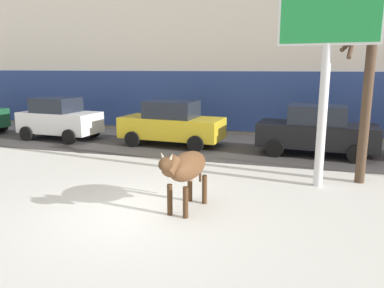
{
  "coord_description": "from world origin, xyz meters",
  "views": [
    {
      "loc": [
        3.35,
        -7.26,
        3.22
      ],
      "look_at": [
        0.49,
        2.54,
        1.1
      ],
      "focal_mm": 35.06,
      "sensor_mm": 36.0,
      "label": 1
    }
  ],
  "objects_px": {
    "pedestrian_by_cars": "(245,116)",
    "pedestrian_near_billboard": "(242,116)",
    "bare_tree_left_lot": "(365,98)",
    "car_black_sedan": "(316,131)",
    "cow_brown": "(186,168)",
    "car_white_hatchback": "(59,119)",
    "car_yellow_sedan": "(172,124)",
    "pedestrian_far_left": "(144,113)",
    "billboard": "(329,22)"
  },
  "relations": [
    {
      "from": "cow_brown",
      "to": "pedestrian_far_left",
      "type": "xyz_separation_m",
      "value": [
        -5.39,
        10.02,
        -0.11
      ]
    },
    {
      "from": "car_yellow_sedan",
      "to": "bare_tree_left_lot",
      "type": "relative_size",
      "value": 0.97
    },
    {
      "from": "billboard",
      "to": "pedestrian_by_cars",
      "type": "xyz_separation_m",
      "value": [
        -3.13,
        7.32,
        -3.43
      ]
    },
    {
      "from": "cow_brown",
      "to": "car_black_sedan",
      "type": "relative_size",
      "value": 0.45
    },
    {
      "from": "cow_brown",
      "to": "car_white_hatchback",
      "type": "distance_m",
      "value": 10.38
    },
    {
      "from": "car_black_sedan",
      "to": "pedestrian_near_billboard",
      "type": "relative_size",
      "value": 2.49
    },
    {
      "from": "pedestrian_near_billboard",
      "to": "billboard",
      "type": "bearing_deg",
      "value": -66.17
    },
    {
      "from": "car_yellow_sedan",
      "to": "pedestrian_by_cars",
      "type": "relative_size",
      "value": 2.49
    },
    {
      "from": "billboard",
      "to": "pedestrian_by_cars",
      "type": "relative_size",
      "value": 3.21
    },
    {
      "from": "car_white_hatchback",
      "to": "pedestrian_by_cars",
      "type": "xyz_separation_m",
      "value": [
        7.82,
        3.42,
        -0.05
      ]
    },
    {
      "from": "billboard",
      "to": "pedestrian_far_left",
      "type": "height_order",
      "value": "billboard"
    },
    {
      "from": "pedestrian_far_left",
      "to": "cow_brown",
      "type": "bearing_deg",
      "value": -61.74
    },
    {
      "from": "pedestrian_by_cars",
      "to": "car_white_hatchback",
      "type": "bearing_deg",
      "value": -156.4
    },
    {
      "from": "billboard",
      "to": "bare_tree_left_lot",
      "type": "bearing_deg",
      "value": 32.33
    },
    {
      "from": "car_black_sedan",
      "to": "car_white_hatchback",
      "type": "bearing_deg",
      "value": 179.93
    },
    {
      "from": "bare_tree_left_lot",
      "to": "car_black_sedan",
      "type": "bearing_deg",
      "value": 108.43
    },
    {
      "from": "car_white_hatchback",
      "to": "pedestrian_near_billboard",
      "type": "height_order",
      "value": "car_white_hatchback"
    },
    {
      "from": "bare_tree_left_lot",
      "to": "cow_brown",
      "type": "bearing_deg",
      "value": -139.95
    },
    {
      "from": "car_yellow_sedan",
      "to": "car_black_sedan",
      "type": "relative_size",
      "value": 1.0
    },
    {
      "from": "car_black_sedan",
      "to": "pedestrian_by_cars",
      "type": "distance_m",
      "value": 4.67
    },
    {
      "from": "cow_brown",
      "to": "car_yellow_sedan",
      "type": "relative_size",
      "value": 0.45
    },
    {
      "from": "billboard",
      "to": "car_yellow_sedan",
      "type": "height_order",
      "value": "billboard"
    },
    {
      "from": "car_black_sedan",
      "to": "bare_tree_left_lot",
      "type": "distance_m",
      "value": 3.67
    },
    {
      "from": "pedestrian_by_cars",
      "to": "pedestrian_far_left",
      "type": "height_order",
      "value": "same"
    },
    {
      "from": "pedestrian_far_left",
      "to": "bare_tree_left_lot",
      "type": "relative_size",
      "value": 0.39
    },
    {
      "from": "cow_brown",
      "to": "pedestrian_near_billboard",
      "type": "relative_size",
      "value": 1.12
    },
    {
      "from": "car_white_hatchback",
      "to": "car_yellow_sedan",
      "type": "relative_size",
      "value": 0.84
    },
    {
      "from": "car_white_hatchback",
      "to": "car_black_sedan",
      "type": "xyz_separation_m",
      "value": [
        10.99,
        -0.01,
        -0.02
      ]
    },
    {
      "from": "cow_brown",
      "to": "billboard",
      "type": "relative_size",
      "value": 0.35
    },
    {
      "from": "cow_brown",
      "to": "car_black_sedan",
      "type": "bearing_deg",
      "value": 65.67
    },
    {
      "from": "pedestrian_near_billboard",
      "to": "pedestrian_by_cars",
      "type": "height_order",
      "value": "same"
    },
    {
      "from": "billboard",
      "to": "car_black_sedan",
      "type": "height_order",
      "value": "billboard"
    },
    {
      "from": "car_yellow_sedan",
      "to": "pedestrian_by_cars",
      "type": "distance_m",
      "value": 4.14
    },
    {
      "from": "car_yellow_sedan",
      "to": "pedestrian_near_billboard",
      "type": "height_order",
      "value": "car_yellow_sedan"
    },
    {
      "from": "billboard",
      "to": "pedestrian_by_cars",
      "type": "distance_m",
      "value": 8.67
    },
    {
      "from": "pedestrian_near_billboard",
      "to": "pedestrian_far_left",
      "type": "xyz_separation_m",
      "value": [
        -5.1,
        0.0,
        0.0
      ]
    },
    {
      "from": "billboard",
      "to": "car_white_hatchback",
      "type": "relative_size",
      "value": 1.54
    },
    {
      "from": "car_black_sedan",
      "to": "bare_tree_left_lot",
      "type": "xyz_separation_m",
      "value": [
        1.06,
        -3.19,
        1.48
      ]
    },
    {
      "from": "cow_brown",
      "to": "car_white_hatchback",
      "type": "relative_size",
      "value": 0.54
    },
    {
      "from": "pedestrian_near_billboard",
      "to": "car_white_hatchback",
      "type": "bearing_deg",
      "value": -156.11
    },
    {
      "from": "car_white_hatchback",
      "to": "pedestrian_by_cars",
      "type": "bearing_deg",
      "value": 23.6
    },
    {
      "from": "pedestrian_by_cars",
      "to": "pedestrian_near_billboard",
      "type": "bearing_deg",
      "value": 180.0
    },
    {
      "from": "car_yellow_sedan",
      "to": "bare_tree_left_lot",
      "type": "distance_m",
      "value": 7.68
    },
    {
      "from": "cow_brown",
      "to": "bare_tree_left_lot",
      "type": "xyz_separation_m",
      "value": [
        4.04,
        3.4,
        1.39
      ]
    },
    {
      "from": "car_yellow_sedan",
      "to": "pedestrian_far_left",
      "type": "distance_m",
      "value": 4.24
    },
    {
      "from": "car_black_sedan",
      "to": "pedestrian_far_left",
      "type": "relative_size",
      "value": 2.49
    },
    {
      "from": "car_yellow_sedan",
      "to": "pedestrian_near_billboard",
      "type": "distance_m",
      "value": 4.08
    },
    {
      "from": "pedestrian_by_cars",
      "to": "car_yellow_sedan",
      "type": "bearing_deg",
      "value": -127.57
    },
    {
      "from": "pedestrian_far_left",
      "to": "car_black_sedan",
      "type": "bearing_deg",
      "value": -22.3
    },
    {
      "from": "car_yellow_sedan",
      "to": "pedestrian_near_billboard",
      "type": "bearing_deg",
      "value": 53.61
    }
  ]
}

